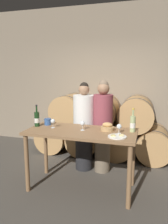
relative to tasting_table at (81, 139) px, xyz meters
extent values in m
plane|color=#4C473F|center=(0.00, 0.00, -0.79)|extent=(10.00, 10.00, 0.00)
cube|color=gray|center=(0.00, 2.03, 0.81)|extent=(10.00, 0.12, 3.20)
cylinder|color=tan|center=(-1.07, 1.48, -0.45)|extent=(0.67, 0.86, 0.67)
cylinder|color=#2D2D33|center=(-1.07, 1.20, -0.45)|extent=(0.68, 0.02, 0.68)
cylinder|color=#2D2D33|center=(-1.07, 1.75, -0.45)|extent=(0.68, 0.02, 0.68)
cylinder|color=tan|center=(-0.36, 1.48, -0.45)|extent=(0.67, 0.86, 0.67)
cylinder|color=#2D2D33|center=(-0.36, 1.20, -0.45)|extent=(0.68, 0.02, 0.68)
cylinder|color=#2D2D33|center=(-0.36, 1.75, -0.45)|extent=(0.68, 0.02, 0.68)
cylinder|color=tan|center=(0.36, 1.48, -0.45)|extent=(0.67, 0.86, 0.67)
cylinder|color=#2D2D33|center=(0.36, 1.20, -0.45)|extent=(0.68, 0.02, 0.68)
cylinder|color=#2D2D33|center=(0.36, 1.75, -0.45)|extent=(0.68, 0.02, 0.68)
cylinder|color=tan|center=(1.07, 1.48, -0.45)|extent=(0.67, 0.86, 0.67)
cylinder|color=#2D2D33|center=(1.07, 1.20, -0.45)|extent=(0.68, 0.02, 0.68)
cylinder|color=#2D2D33|center=(1.07, 1.75, -0.45)|extent=(0.68, 0.02, 0.68)
cylinder|color=tan|center=(-0.71, 1.48, 0.15)|extent=(0.67, 0.86, 0.67)
cylinder|color=#2D2D33|center=(-0.71, 1.20, 0.15)|extent=(0.68, 0.02, 0.68)
cylinder|color=#2D2D33|center=(-0.71, 1.75, 0.15)|extent=(0.68, 0.02, 0.68)
cylinder|color=tan|center=(0.00, 1.48, 0.15)|extent=(0.67, 0.86, 0.67)
cylinder|color=#2D2D33|center=(0.00, 1.20, 0.15)|extent=(0.68, 0.02, 0.68)
cylinder|color=#2D2D33|center=(0.00, 1.75, 0.15)|extent=(0.68, 0.02, 0.68)
cylinder|color=tan|center=(0.71, 1.48, 0.15)|extent=(0.67, 0.86, 0.67)
cylinder|color=#2D2D33|center=(0.71, 1.20, 0.15)|extent=(0.68, 0.02, 0.68)
cylinder|color=#2D2D33|center=(0.71, 1.75, 0.15)|extent=(0.68, 0.02, 0.68)
cylinder|color=olive|center=(-0.74, -0.31, -0.35)|extent=(0.06, 0.06, 0.88)
cylinder|color=olive|center=(0.74, -0.31, -0.35)|extent=(0.06, 0.06, 0.88)
cylinder|color=olive|center=(-0.74, 0.31, -0.35)|extent=(0.06, 0.06, 0.88)
cylinder|color=olive|center=(0.74, 0.31, -0.35)|extent=(0.06, 0.06, 0.88)
cube|color=olive|center=(0.00, 0.00, 0.11)|extent=(1.60, 0.73, 0.04)
cylinder|color=#232326|center=(-0.16, 0.68, -0.41)|extent=(0.31, 0.31, 0.76)
cylinder|color=silver|center=(-0.16, 0.68, 0.27)|extent=(0.38, 0.38, 0.60)
sphere|color=#997051|center=(-0.16, 0.68, 0.67)|extent=(0.19, 0.19, 0.19)
sphere|color=black|center=(-0.16, 0.69, 0.72)|extent=(0.16, 0.16, 0.16)
cylinder|color=#756651|center=(0.18, 0.68, -0.40)|extent=(0.27, 0.27, 0.77)
cylinder|color=#8C3D47|center=(0.18, 0.68, 0.29)|extent=(0.34, 0.34, 0.61)
sphere|color=#997051|center=(0.18, 0.68, 0.69)|extent=(0.20, 0.20, 0.20)
sphere|color=#75604C|center=(0.18, 0.69, 0.75)|extent=(0.17, 0.17, 0.17)
cylinder|color=#193819|center=(-0.74, 0.04, 0.24)|extent=(0.08, 0.08, 0.23)
cylinder|color=#193819|center=(-0.74, 0.04, 0.40)|extent=(0.03, 0.03, 0.09)
cylinder|color=black|center=(-0.74, 0.04, 0.46)|extent=(0.03, 0.03, 0.02)
cylinder|color=white|center=(-0.74, 0.04, 0.22)|extent=(0.08, 0.08, 0.07)
cylinder|color=#ADBC7F|center=(0.73, 0.15, 0.24)|extent=(0.08, 0.08, 0.23)
cylinder|color=#ADBC7F|center=(0.73, 0.15, 0.40)|extent=(0.03, 0.03, 0.09)
cylinder|color=gold|center=(0.73, 0.15, 0.46)|extent=(0.03, 0.03, 0.02)
cylinder|color=white|center=(0.73, 0.15, 0.22)|extent=(0.08, 0.08, 0.07)
cylinder|color=#335693|center=(-0.62, 0.17, 0.18)|extent=(0.11, 0.11, 0.10)
cylinder|color=#335693|center=(-0.62, 0.17, 0.22)|extent=(0.12, 0.12, 0.01)
cylinder|color=tan|center=(0.37, 0.11, 0.16)|extent=(0.20, 0.20, 0.06)
ellipsoid|color=tan|center=(0.37, 0.11, 0.21)|extent=(0.15, 0.09, 0.07)
cylinder|color=white|center=(0.55, -0.17, 0.13)|extent=(0.25, 0.25, 0.01)
cube|color=beige|center=(0.60, -0.15, 0.15)|extent=(0.07, 0.06, 0.02)
cube|color=#E0CC7F|center=(0.50, -0.20, 0.15)|extent=(0.07, 0.06, 0.02)
cylinder|color=white|center=(-0.46, 0.03, 0.13)|extent=(0.06, 0.06, 0.00)
cylinder|color=white|center=(-0.46, 0.03, 0.17)|extent=(0.01, 0.01, 0.07)
sphere|color=white|center=(-0.46, 0.03, 0.23)|extent=(0.07, 0.07, 0.07)
cylinder|color=white|center=(0.01, 0.02, 0.13)|extent=(0.06, 0.06, 0.00)
cylinder|color=white|center=(0.01, 0.02, 0.17)|extent=(0.01, 0.01, 0.07)
sphere|color=white|center=(0.01, 0.02, 0.23)|extent=(0.07, 0.07, 0.07)
cylinder|color=white|center=(0.55, 0.00, 0.13)|extent=(0.06, 0.06, 0.00)
cylinder|color=white|center=(0.55, 0.00, 0.17)|extent=(0.01, 0.01, 0.07)
sphere|color=white|center=(0.55, 0.00, 0.23)|extent=(0.07, 0.07, 0.07)
camera|label=1|loc=(0.93, -2.95, 0.99)|focal=35.00mm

